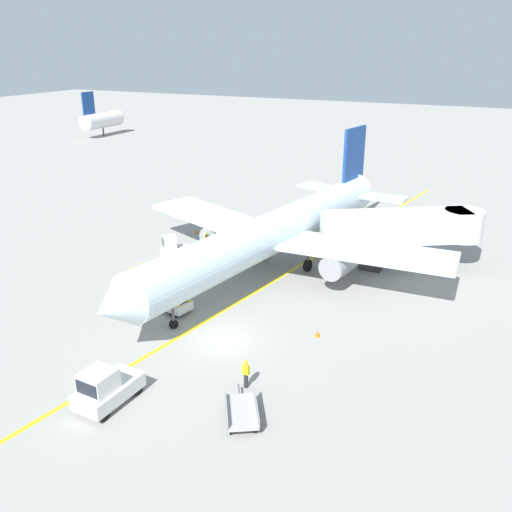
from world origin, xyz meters
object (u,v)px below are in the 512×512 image
(jet_bridge, at_px, (412,227))
(safety_cone_nose_left, at_px, (197,231))
(pushback_tug, at_px, (105,388))
(airliner, at_px, (276,231))
(baggage_cart_loaded, at_px, (242,411))
(belt_loader_forward_hold, at_px, (165,298))
(safety_cone_nose_right, at_px, (317,333))
(belt_loader_aft_hold, at_px, (204,265))
(baggage_tug_near_wing, at_px, (173,248))
(ground_crew_marshaller, at_px, (246,373))

(jet_bridge, relative_size, safety_cone_nose_left, 27.91)
(safety_cone_nose_left, bearing_deg, pushback_tug, -68.50)
(airliner, distance_m, pushback_tug, 20.39)
(baggage_cart_loaded, xyz_separation_m, safety_cone_nose_left, (-16.89, 23.52, -0.25))
(belt_loader_forward_hold, height_order, safety_cone_nose_right, belt_loader_forward_hold)
(airliner, relative_size, belt_loader_aft_hold, 6.83)
(belt_loader_aft_hold, bearing_deg, baggage_tug_near_wing, 156.09)
(baggage_tug_near_wing, bearing_deg, baggage_cart_loaded, -48.01)
(airliner, distance_m, safety_cone_nose_left, 12.37)
(belt_loader_forward_hold, height_order, baggage_cart_loaded, belt_loader_forward_hold)
(baggage_cart_loaded, height_order, ground_crew_marshaller, ground_crew_marshaller)
(airliner, relative_size, baggage_tug_near_wing, 13.39)
(airliner, bearing_deg, pushback_tug, -92.04)
(jet_bridge, relative_size, baggage_cart_loaded, 3.38)
(safety_cone_nose_left, bearing_deg, belt_loader_aft_hold, -55.49)
(airliner, bearing_deg, safety_cone_nose_left, 154.10)
(ground_crew_marshaller, bearing_deg, safety_cone_nose_right, 76.47)
(belt_loader_aft_hold, height_order, safety_cone_nose_left, belt_loader_aft_hold)
(baggage_tug_near_wing, distance_m, belt_loader_forward_hold, 9.71)
(jet_bridge, height_order, ground_crew_marshaller, jet_bridge)
(belt_loader_forward_hold, height_order, belt_loader_aft_hold, same)
(belt_loader_aft_hold, xyz_separation_m, safety_cone_nose_right, (11.77, -5.70, -0.56))
(jet_bridge, distance_m, ground_crew_marshaller, 21.86)
(jet_bridge, xyz_separation_m, safety_cone_nose_right, (-2.93, -14.29, -3.32))
(belt_loader_aft_hold, bearing_deg, belt_loader_forward_hold, -83.43)
(jet_bridge, xyz_separation_m, belt_loader_aft_hold, (-14.71, -8.59, -2.77))
(belt_loader_forward_hold, relative_size, safety_cone_nose_right, 11.73)
(jet_bridge, xyz_separation_m, baggage_cart_loaded, (-3.59, -23.72, -3.07))
(belt_loader_aft_hold, bearing_deg, safety_cone_nose_right, -25.83)
(belt_loader_forward_hold, relative_size, safety_cone_nose_left, 11.73)
(baggage_tug_near_wing, bearing_deg, safety_cone_nose_right, -25.33)
(belt_loader_forward_hold, xyz_separation_m, safety_cone_nose_left, (-6.52, 14.92, -0.56))
(jet_bridge, bearing_deg, safety_cone_nose_left, -179.44)
(baggage_cart_loaded, xyz_separation_m, ground_crew_marshaller, (-1.00, 2.51, 0.44))
(belt_loader_aft_hold, distance_m, ground_crew_marshaller, 16.16)
(airliner, height_order, pushback_tug, airliner)
(belt_loader_forward_hold, bearing_deg, belt_loader_aft_hold, 96.57)
(jet_bridge, relative_size, belt_loader_forward_hold, 2.38)
(belt_loader_forward_hold, distance_m, ground_crew_marshaller, 11.16)
(baggage_tug_near_wing, height_order, belt_loader_aft_hold, belt_loader_aft_hold)
(baggage_tug_near_wing, distance_m, safety_cone_nose_right, 17.64)
(airliner, bearing_deg, belt_loader_aft_hold, -147.45)
(belt_loader_aft_hold, distance_m, safety_cone_nose_left, 10.20)
(baggage_cart_loaded, bearing_deg, safety_cone_nose_right, 86.00)
(airliner, height_order, baggage_cart_loaded, airliner)
(jet_bridge, xyz_separation_m, pushback_tug, (-10.45, -25.66, -2.55))
(jet_bridge, xyz_separation_m, belt_loader_forward_hold, (-13.95, -15.12, -2.77))
(jet_bridge, distance_m, safety_cone_nose_right, 14.96)
(pushback_tug, bearing_deg, belt_loader_forward_hold, 108.40)
(jet_bridge, distance_m, baggage_cart_loaded, 24.18)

